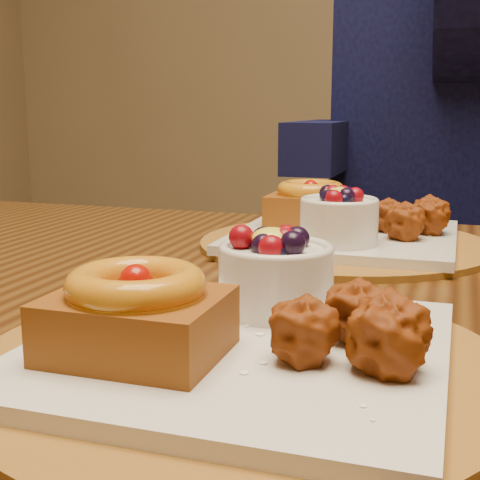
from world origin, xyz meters
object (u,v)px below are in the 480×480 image
object	(u,v)px
place_setting_near	(238,330)
diner	(467,68)
chair_far	(462,282)
dining_table	(306,361)
place_setting_far	(342,228)

from	to	relation	value
place_setting_near	diner	distance (m)	0.97
chair_far	diner	bearing A→B (deg)	-81.88
chair_far	dining_table	bearing A→B (deg)	-86.74
place_setting_far	chair_far	xyz separation A→B (m)	(0.16, 0.74, -0.25)
diner	chair_far	bearing A→B (deg)	82.89
place_setting_near	place_setting_far	distance (m)	0.43
dining_table	place_setting_near	bearing A→B (deg)	-90.79
place_setting_near	chair_far	bearing A→B (deg)	82.10
place_setting_near	chair_far	size ratio (longest dim) A/B	0.39
place_setting_near	diner	world-z (taller)	diner
place_setting_near	place_setting_far	world-z (taller)	place_setting_far
chair_far	diner	distance (m)	0.53
dining_table	chair_far	size ratio (longest dim) A/B	1.65
place_setting_near	place_setting_far	bearing A→B (deg)	90.02
place_setting_far	chair_far	size ratio (longest dim) A/B	0.39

